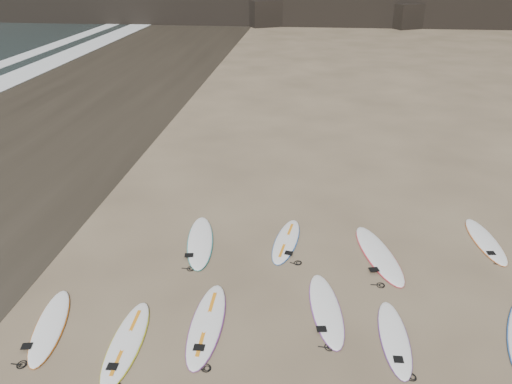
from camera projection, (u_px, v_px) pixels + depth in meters
ground at (343, 322)px, 10.24m from camera, size 240.00×240.00×0.00m
wet_sand at (11, 137)px, 20.44m from camera, size 12.00×200.00×0.01m
surfboard_0 at (126, 342)px, 9.66m from camera, size 0.66×2.44×0.09m
surfboard_1 at (207, 323)px, 10.13m from camera, size 0.64×2.61×0.09m
surfboard_2 at (326, 309)px, 10.55m from camera, size 0.96×2.54×0.09m
surfboard_3 at (394, 337)px, 9.77m from camera, size 0.59×2.24×0.08m
surfboard_5 at (200, 241)px, 12.99m from camera, size 1.07×2.71×0.10m
surfboard_6 at (286, 241)px, 13.04m from camera, size 0.88×2.35×0.08m
surfboard_7 at (379, 254)px, 12.44m from camera, size 1.35×2.85×0.10m
surfboard_8 at (485, 241)px, 13.04m from camera, size 0.78×2.40×0.08m
surfboard_11 at (50, 326)px, 10.08m from camera, size 1.05×2.40×0.08m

